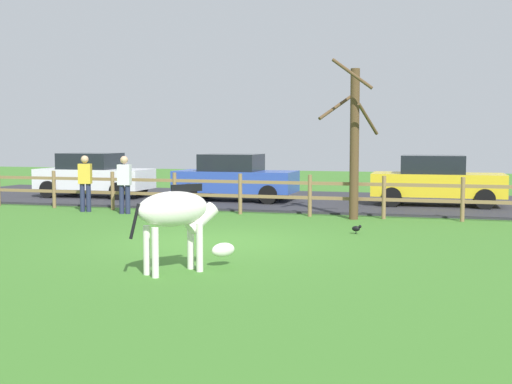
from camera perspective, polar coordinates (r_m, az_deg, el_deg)
The scene contains 11 objects.
ground_plane at distance 13.96m, azimuth -3.64°, elevation -4.25°, with size 60.00×60.00×0.00m, color #3D7528.
parking_asphalt at distance 22.86m, azimuth 4.33°, elevation -0.73°, with size 28.00×7.40×0.05m, color #2D2D33.
paddock_fence at distance 18.64m, azimuth 1.58°, elevation 0.02°, with size 22.10×0.11×1.15m.
bare_tree at distance 17.85m, azimuth 8.32°, elevation 4.41°, with size 1.56×1.55×4.18m.
zebra at distance 10.75m, azimuth -6.65°, elevation -1.96°, with size 1.35×1.63×1.41m.
crow_on_grass at distance 15.23m, azimuth 8.52°, elevation -3.07°, with size 0.21×0.10×0.20m.
parked_car_blue at distance 22.47m, azimuth -1.82°, elevation 1.28°, with size 4.01×1.90×1.56m.
parked_car_white at distance 24.61m, azimuth -13.61°, elevation 1.44°, with size 4.01×1.91×1.56m.
parked_car_yellow at distance 21.64m, azimuth 15.06°, elevation 1.00°, with size 4.04×1.97×1.56m.
visitor_left_of_tree at distance 19.35m, azimuth -11.10°, elevation 0.85°, with size 0.39×0.27×1.64m.
visitor_right_of_tree at distance 20.13m, azimuth -14.29°, elevation 0.93°, with size 0.40×0.30×1.64m.
Camera 1 is at (4.71, -12.97, 2.15)m, focal length 47.15 mm.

